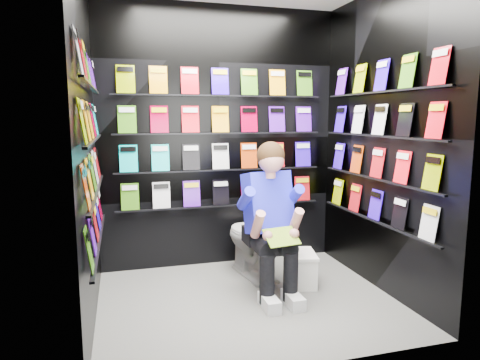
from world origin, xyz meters
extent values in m
plane|color=#575755|center=(0.00, 0.00, 0.00)|extent=(2.40, 2.40, 0.00)
cube|color=black|center=(0.00, 1.00, 1.30)|extent=(2.40, 0.04, 2.60)
cube|color=black|center=(0.00, -1.00, 1.30)|extent=(2.40, 0.04, 2.60)
cube|color=black|center=(-1.20, 0.00, 1.30)|extent=(0.04, 2.00, 2.60)
cube|color=black|center=(1.20, 0.00, 1.30)|extent=(0.04, 2.00, 2.60)
imported|color=white|center=(0.22, 0.56, 0.37)|extent=(0.53, 0.81, 0.73)
cube|color=white|center=(0.59, 0.21, 0.14)|extent=(0.27, 0.40, 0.27)
cube|color=white|center=(0.59, 0.21, 0.28)|extent=(0.30, 0.42, 0.03)
cube|color=#1E9125|center=(0.22, -0.17, 0.58)|extent=(0.29, 0.20, 0.12)
camera|label=1|loc=(-0.97, -3.22, 1.51)|focal=32.00mm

